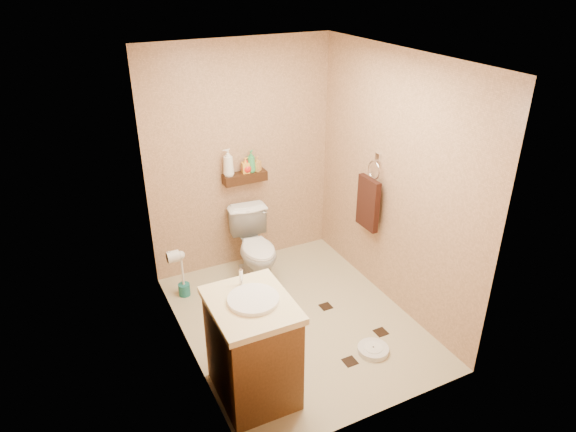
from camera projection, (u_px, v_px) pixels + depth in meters
ground at (296, 320)px, 4.82m from camera, size 2.50×2.50×0.00m
wall_back at (241, 159)px, 5.29m from camera, size 2.00×0.04×2.40m
wall_front at (387, 280)px, 3.29m from camera, size 2.00×0.04×2.40m
wall_left at (180, 230)px, 3.89m from camera, size 0.04×2.50×2.40m
wall_right at (394, 184)px, 4.68m from camera, size 0.04×2.50×2.40m
ceiling at (298, 57)px, 3.75m from camera, size 2.00×2.50×0.02m
wall_shelf at (245, 177)px, 5.30m from camera, size 0.46×0.14×0.10m
floor_accents at (303, 321)px, 4.81m from camera, size 1.33×1.40×0.01m
toilet at (256, 248)px, 5.31m from camera, size 0.48×0.76×0.73m
vanity at (253, 347)px, 3.84m from camera, size 0.59×0.71×0.99m
bathroom_scale at (373, 350)px, 4.42m from camera, size 0.34×0.34×0.05m
toilet_brush at (183, 280)px, 5.11m from camera, size 0.12×0.12×0.51m
towel_ring at (369, 201)px, 4.96m from camera, size 0.12×0.30×0.76m
toilet_paper at (173, 257)px, 4.70m from camera, size 0.12×0.11×0.12m
bottle_a at (228, 163)px, 5.15m from camera, size 0.12×0.12×0.29m
bottle_b at (246, 165)px, 5.25m from camera, size 0.08×0.08×0.16m
bottle_c at (247, 166)px, 5.26m from camera, size 0.15×0.15×0.14m
bottle_d at (251, 161)px, 5.26m from camera, size 0.12×0.12×0.23m
bottle_e at (257, 164)px, 5.30m from camera, size 0.10×0.10×0.15m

